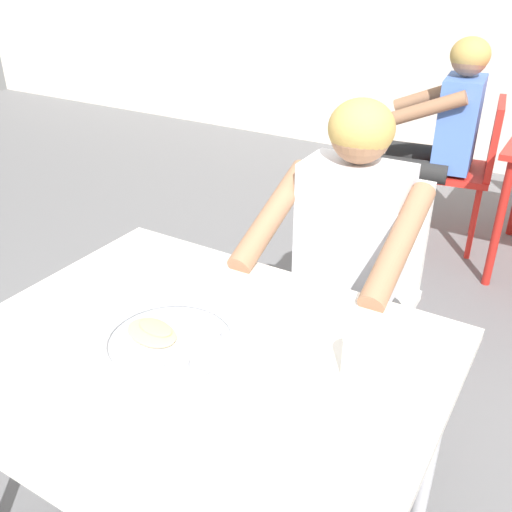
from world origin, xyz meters
TOP-DOWN VIEW (x-y plane):
  - table_foreground at (-0.09, -0.03)m, footprint 1.15×0.91m
  - thali_tray at (-0.16, -0.04)m, footprint 0.32×0.32m
  - drinking_cup at (0.27, 0.09)m, footprint 0.08×0.08m
  - chair_foreground at (-0.01, 0.87)m, footprint 0.42×0.41m
  - diner_foreground at (-0.01, 0.64)m, footprint 0.50×0.56m
  - chair_red_left at (0.04, 2.38)m, footprint 0.46×0.47m
  - patron_background at (-0.14, 2.33)m, footprint 0.58×0.54m

SIDE VIEW (x-z plane):
  - chair_foreground at x=-0.01m, z-range 0.07..0.95m
  - chair_red_left at x=0.04m, z-range 0.08..0.95m
  - table_foreground at x=-0.09m, z-range 0.30..1.03m
  - patron_background at x=-0.14m, z-range 0.12..1.30m
  - diner_foreground at x=-0.01m, z-range 0.12..1.31m
  - thali_tray at x=-0.16m, z-range 0.73..0.76m
  - drinking_cup at x=0.27m, z-range 0.74..0.83m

